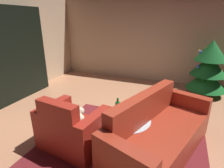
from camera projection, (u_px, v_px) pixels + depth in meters
name	position (u px, v px, depth m)	size (l,w,h in m)	color
ground_plane	(125.00, 127.00, 3.43)	(7.66, 7.66, 0.00)	#B37854
wall_back	(156.00, 38.00, 5.59)	(6.51, 0.06, 2.75)	tan
area_rug	(122.00, 144.00, 2.95)	(2.57, 2.16, 0.01)	maroon
bookshelf_unit	(16.00, 54.00, 4.43)	(0.33, 1.87, 2.23)	black
armchair_red	(72.00, 130.00, 2.79)	(1.05, 0.84, 0.89)	maroon
couch_red	(158.00, 134.00, 2.69)	(1.43, 2.16, 0.89)	maroon
coffee_table	(126.00, 121.00, 2.84)	(0.78, 0.78, 0.45)	black
book_stack_on_table	(125.00, 119.00, 2.79)	(0.23, 0.15, 0.06)	gray
bottle_on_table	(118.00, 108.00, 2.96)	(0.08, 0.08, 0.28)	#195F23
decorated_tree	(209.00, 68.00, 4.65)	(1.00, 1.00, 1.45)	brown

